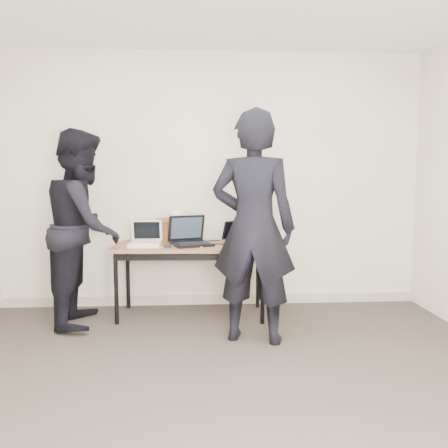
{
  "coord_description": "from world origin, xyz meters",
  "views": [
    {
      "loc": [
        -0.13,
        -2.44,
        1.38
      ],
      "look_at": [
        0.1,
        1.6,
        0.95
      ],
      "focal_mm": 35.0,
      "sensor_mm": 36.0,
      "label": 1
    }
  ],
  "objects": [
    {
      "name": "leather_satchel",
      "position": [
        -0.39,
        2.07,
        0.85
      ],
      "size": [
        0.37,
        0.21,
        0.25
      ],
      "rotation": [
        0.0,
        0.0,
        0.09
      ],
      "color": "brown",
      "rests_on": "desk"
    },
    {
      "name": "cables",
      "position": [
        -0.17,
        1.85,
        0.72
      ],
      "size": [
        1.15,
        0.43,
        0.01
      ],
      "rotation": [
        0.0,
        0.0,
        0.04
      ],
      "color": "black",
      "rests_on": "desk"
    },
    {
      "name": "desk",
      "position": [
        -0.21,
        1.84,
        0.66
      ],
      "size": [
        1.53,
        0.72,
        0.72
      ],
      "rotation": [
        0.0,
        0.0,
        -0.05
      ],
      "color": "brown",
      "rests_on": "ground"
    },
    {
      "name": "person_typist",
      "position": [
        0.32,
        1.15,
        0.97
      ],
      "size": [
        0.8,
        0.63,
        1.93
      ],
      "primitive_type": "imported",
      "rotation": [
        0.0,
        0.0,
        2.87
      ],
      "color": "black",
      "rests_on": "ground"
    },
    {
      "name": "laptop_beige",
      "position": [
        -0.66,
        1.81,
        0.77
      ],
      "size": [
        0.31,
        0.3,
        0.24
      ],
      "rotation": [
        0.0,
        0.0,
        -0.02
      ],
      "color": "beige",
      "rests_on": "desk"
    },
    {
      "name": "equipment_box",
      "position": [
        0.42,
        2.04,
        0.8
      ],
      "size": [
        0.29,
        0.26,
        0.16
      ],
      "primitive_type": "cube",
      "rotation": [
        0.0,
        0.0,
        -0.11
      ],
      "color": "black",
      "rests_on": "desk"
    },
    {
      "name": "baseboard",
      "position": [
        0.0,
        2.23,
        0.05
      ],
      "size": [
        4.5,
        0.03,
        0.1
      ],
      "primitive_type": "cube",
      "color": "#B5AD96",
      "rests_on": "ground"
    },
    {
      "name": "person_observer",
      "position": [
        -1.22,
        1.72,
        0.91
      ],
      "size": [
        0.75,
        0.93,
        1.83
      ],
      "primitive_type": "imported",
      "rotation": [
        0.0,
        0.0,
        1.63
      ],
      "color": "black",
      "rests_on": "ground"
    },
    {
      "name": "laptop_center",
      "position": [
        -0.22,
        1.85,
        0.78
      ],
      "size": [
        0.47,
        0.46,
        0.29
      ],
      "rotation": [
        0.0,
        0.0,
        0.35
      ],
      "color": "black",
      "rests_on": "desk"
    },
    {
      "name": "laptop_right",
      "position": [
        0.29,
        2.03,
        0.77
      ],
      "size": [
        0.4,
        0.4,
        0.21
      ],
      "rotation": [
        0.0,
        0.0,
        0.59
      ],
      "color": "black",
      "rests_on": "desk"
    },
    {
      "name": "power_brick",
      "position": [
        -0.43,
        1.68,
        0.73
      ],
      "size": [
        0.08,
        0.05,
        0.03
      ],
      "primitive_type": "cube",
      "rotation": [
        0.0,
        0.0,
        -0.12
      ],
      "color": "black",
      "rests_on": "desk"
    },
    {
      "name": "tissue",
      "position": [
        -0.36,
        2.08,
        1.0
      ],
      "size": [
        0.13,
        0.1,
        0.08
      ],
      "primitive_type": "ellipsoid",
      "rotation": [
        0.0,
        0.0,
        -0.03
      ],
      "color": "white",
      "rests_on": "leather_satchel"
    },
    {
      "name": "room",
      "position": [
        0.0,
        0.0,
        1.35
      ],
      "size": [
        4.6,
        4.6,
        2.8
      ],
      "color": "#403731",
      "rests_on": "ground"
    }
  ]
}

